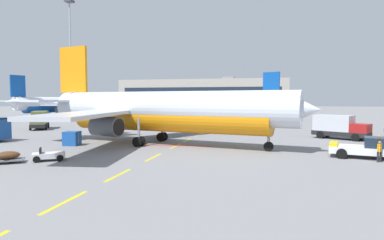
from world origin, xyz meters
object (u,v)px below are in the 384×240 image
(pushback_tug, at_px, (368,148))
(baggage_train, at_px, (8,157))
(airliner_mid_left, at_px, (225,104))
(airliner_foreground, at_px, (161,111))
(ground_crew_worker, at_px, (379,150))
(airliner_far_center, at_px, (59,104))
(uld_cargo_container, at_px, (72,138))
(fuel_service_truck, at_px, (40,120))
(ground_power_truck, at_px, (339,127))
(apron_light_mast_near, at_px, (70,48))

(pushback_tug, bearing_deg, baggage_train, -162.61)
(airliner_mid_left, bearing_deg, baggage_train, -98.30)
(airliner_foreground, height_order, ground_crew_worker, airliner_foreground)
(airliner_mid_left, xyz_separation_m, airliner_far_center, (-49.36, -2.32, -0.12))
(airliner_far_center, xyz_separation_m, uld_cargo_container, (38.81, -52.98, -2.94))
(airliner_foreground, bearing_deg, uld_cargo_container, -161.98)
(airliner_far_center, xyz_separation_m, ground_crew_worker, (69.82, -56.15, -2.71))
(fuel_service_truck, distance_m, ground_power_truck, 48.76)
(fuel_service_truck, bearing_deg, uld_cargo_container, -44.34)
(pushback_tug, xyz_separation_m, ground_crew_worker, (0.32, -1.95, 0.13))
(fuel_service_truck, distance_m, baggage_train, 33.31)
(airliner_far_center, distance_m, ground_crew_worker, 89.64)
(baggage_train, bearing_deg, ground_crew_worker, 13.76)
(uld_cargo_container, bearing_deg, airliner_foreground, 18.02)
(uld_cargo_container, bearing_deg, ground_crew_worker, -5.83)
(uld_cargo_container, bearing_deg, pushback_tug, -2.27)
(airliner_mid_left, height_order, fuel_service_truck, airliner_mid_left)
(airliner_mid_left, bearing_deg, ground_power_truck, -63.86)
(airliner_foreground, height_order, apron_light_mast_near, apron_light_mast_near)
(pushback_tug, height_order, fuel_service_truck, fuel_service_truck)
(ground_power_truck, bearing_deg, airliner_far_center, 150.53)
(fuel_service_truck, height_order, baggage_train, fuel_service_truck)
(airliner_mid_left, distance_m, ground_crew_worker, 62.01)
(fuel_service_truck, relative_size, ground_crew_worker, 4.04)
(ground_power_truck, distance_m, uld_cargo_container, 33.88)
(pushback_tug, xyz_separation_m, apron_light_mast_near, (-55.17, 38.83, 16.65))
(fuel_service_truck, relative_size, uld_cargo_container, 4.09)
(airliner_mid_left, xyz_separation_m, ground_crew_worker, (20.46, -58.47, -2.82))
(ground_power_truck, height_order, apron_light_mast_near, apron_light_mast_near)
(apron_light_mast_near, bearing_deg, ground_crew_worker, -36.31)
(baggage_train, distance_m, uld_cargo_container, 10.58)
(baggage_train, bearing_deg, airliner_foreground, 57.34)
(fuel_service_truck, bearing_deg, airliner_foreground, -27.15)
(baggage_train, bearing_deg, airliner_mid_left, 81.70)
(apron_light_mast_near, bearing_deg, airliner_mid_left, 26.79)
(pushback_tug, xyz_separation_m, airliner_mid_left, (-20.14, 56.52, 2.95))
(pushback_tug, bearing_deg, fuel_service_truck, 159.16)
(airliner_foreground, distance_m, airliner_mid_left, 52.15)
(airliner_foreground, bearing_deg, ground_crew_worker, -16.56)
(pushback_tug, bearing_deg, ground_crew_worker, -80.67)
(uld_cargo_container, xyz_separation_m, apron_light_mast_near, (-24.48, 37.62, 16.75))
(pushback_tug, xyz_separation_m, fuel_service_truck, (-48.24, 18.36, 0.74))
(airliner_far_center, bearing_deg, airliner_mid_left, 2.69)
(uld_cargo_container, height_order, apron_light_mast_near, apron_light_mast_near)
(fuel_service_truck, relative_size, baggage_train, 0.91)
(ground_crew_worker, xyz_separation_m, apron_light_mast_near, (-55.50, 40.78, 16.53))
(pushback_tug, relative_size, fuel_service_truck, 0.89)
(ground_power_truck, xyz_separation_m, apron_light_mast_near, (-55.55, 24.13, 15.91))
(pushback_tug, distance_m, uld_cargo_container, 30.72)
(airliner_foreground, xyz_separation_m, airliner_mid_left, (0.83, 52.14, -0.10))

